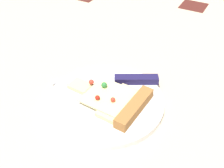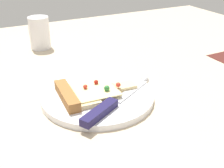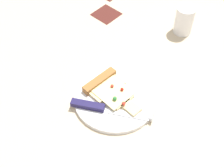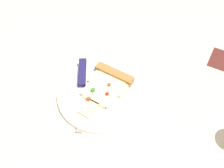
{
  "view_description": "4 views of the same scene",
  "coord_description": "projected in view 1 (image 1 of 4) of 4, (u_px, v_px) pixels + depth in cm",
  "views": [
    {
      "loc": [
        -28.39,
        45.91,
        40.59
      ],
      "look_at": [
        -6.02,
        5.7,
        2.64
      ],
      "focal_mm": 43.32,
      "sensor_mm": 36.0,
      "label": 1
    },
    {
      "loc": [
        -29.13,
        -42.47,
        32.59
      ],
      "look_at": [
        -2.8,
        9.56,
        2.87
      ],
      "focal_mm": 46.17,
      "sensor_mm": 36.0,
      "label": 2
    },
    {
      "loc": [
        31.82,
        -34.07,
        77.1
      ],
      "look_at": [
        -9.45,
        11.06,
        3.19
      ],
      "focal_mm": 51.08,
      "sensor_mm": 36.0,
      "label": 3
    },
    {
      "loc": [
        33.71,
        33.93,
        65.91
      ],
      "look_at": [
        -10.27,
        10.74,
        1.97
      ],
      "focal_mm": 45.34,
      "sensor_mm": 36.0,
      "label": 4
    }
  ],
  "objects": [
    {
      "name": "ground_plane",
      "position": [
        102.0,
        77.0,
        0.68
      ],
      "size": [
        158.26,
        158.26,
        3.0
      ],
      "color": "#C6B293",
      "rests_on": "ground"
    },
    {
      "name": "knife",
      "position": [
        116.0,
        80.0,
        0.62
      ],
      "size": [
        21.95,
        13.59,
        2.45
      ],
      "rotation": [
        0.0,
        0.0,
        5.22
      ],
      "color": "silver",
      "rests_on": "plate"
    },
    {
      "name": "plate",
      "position": [
        106.0,
        101.0,
        0.58
      ],
      "size": [
        25.14,
        25.14,
        1.38
      ],
      "primitive_type": "cylinder",
      "color": "silver",
      "rests_on": "ground_plane"
    },
    {
      "name": "pizza_slice",
      "position": [
        116.0,
        100.0,
        0.56
      ],
      "size": [
        17.83,
        12.13,
        2.56
      ],
      "rotation": [
        0.0,
        0.0,
        4.65
      ],
      "color": "beige",
      "rests_on": "plate"
    }
  ]
}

